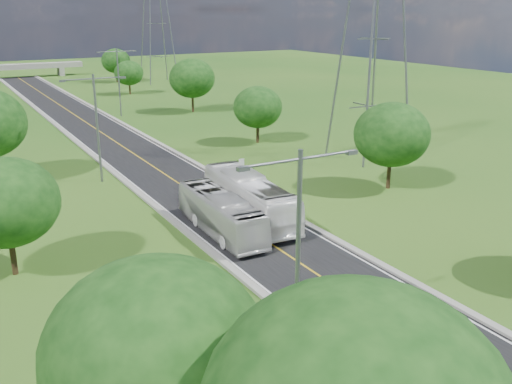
# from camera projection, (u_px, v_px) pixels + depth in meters

# --- Properties ---
(ground) EXTENTS (260.00, 260.00, 0.00)m
(ground) POSITION_uv_depth(u_px,v_px,m) (118.00, 143.00, 69.03)
(ground) COLOR #215217
(ground) RESTS_ON ground
(road) EXTENTS (8.00, 150.00, 0.06)m
(road) POSITION_uv_depth(u_px,v_px,m) (104.00, 134.00, 73.97)
(road) COLOR black
(road) RESTS_ON ground
(curb_left) EXTENTS (0.50, 150.00, 0.22)m
(curb_left) POSITION_uv_depth(u_px,v_px,m) (70.00, 137.00, 71.94)
(curb_left) COLOR gray
(curb_left) RESTS_ON ground
(curb_right) EXTENTS (0.50, 150.00, 0.22)m
(curb_right) POSITION_uv_depth(u_px,v_px,m) (136.00, 130.00, 75.96)
(curb_right) COLOR gray
(curb_right) RESTS_ON ground
(speed_limit_sign) EXTENTS (0.55, 0.09, 2.40)m
(speed_limit_sign) POSITION_uv_depth(u_px,v_px,m) (241.00, 167.00, 52.80)
(speed_limit_sign) COLOR slate
(speed_limit_sign) RESTS_ON ground
(overpass) EXTENTS (30.00, 3.00, 3.20)m
(overpass) POSITION_uv_depth(u_px,v_px,m) (17.00, 67.00, 134.40)
(overpass) COLOR gray
(overpass) RESTS_ON ground
(streetlight_near_left) EXTENTS (5.90, 0.25, 10.00)m
(streetlight_near_left) POSITION_uv_depth(u_px,v_px,m) (298.00, 241.00, 24.70)
(streetlight_near_left) COLOR slate
(streetlight_near_left) RESTS_ON ground
(streetlight_mid_left) EXTENTS (5.90, 0.25, 10.00)m
(streetlight_mid_left) POSITION_uv_depth(u_px,v_px,m) (97.00, 119.00, 51.97)
(streetlight_mid_left) COLOR slate
(streetlight_mid_left) RESTS_ON ground
(streetlight_far_right) EXTENTS (5.90, 0.25, 10.00)m
(streetlight_far_right) POSITION_uv_depth(u_px,v_px,m) (118.00, 77.00, 84.92)
(streetlight_far_right) COLOR slate
(streetlight_far_right) RESTS_ON ground
(power_tower_near) EXTENTS (9.00, 6.40, 28.00)m
(power_tower_near) POSITION_uv_depth(u_px,v_px,m) (375.00, 25.00, 58.62)
(power_tower_near) COLOR slate
(power_tower_near) RESTS_ON ground
(power_tower_far) EXTENTS (9.00, 6.40, 28.00)m
(power_tower_far) POSITION_uv_depth(u_px,v_px,m) (156.00, 17.00, 122.48)
(power_tower_far) COLOR slate
(power_tower_far) RESTS_ON ground
(tree_la) EXTENTS (7.14, 7.14, 8.30)m
(tree_la) POSITION_uv_depth(u_px,v_px,m) (156.00, 353.00, 17.82)
(tree_la) COLOR black
(tree_la) RESTS_ON ground
(tree_lb) EXTENTS (6.30, 6.30, 7.33)m
(tree_lb) POSITION_uv_depth(u_px,v_px,m) (6.00, 202.00, 33.60)
(tree_lb) COLOR black
(tree_lb) RESTS_ON ground
(tree_rb) EXTENTS (6.72, 6.72, 7.82)m
(tree_rb) POSITION_uv_depth(u_px,v_px,m) (392.00, 135.00, 50.28)
(tree_rb) COLOR black
(tree_rb) RESTS_ON ground
(tree_rc) EXTENTS (5.88, 5.88, 6.84)m
(tree_rc) POSITION_uv_depth(u_px,v_px,m) (258.00, 107.00, 68.18)
(tree_rc) COLOR black
(tree_rc) RESTS_ON ground
(tree_rd) EXTENTS (7.14, 7.14, 8.30)m
(tree_rd) POSITION_uv_depth(u_px,v_px,m) (192.00, 78.00, 88.67)
(tree_rd) COLOR black
(tree_rd) RESTS_ON ground
(tree_re) EXTENTS (5.46, 5.46, 6.35)m
(tree_re) POSITION_uv_depth(u_px,v_px,m) (129.00, 73.00, 107.70)
(tree_re) COLOR black
(tree_re) RESTS_ON ground
(tree_rf) EXTENTS (6.30, 6.30, 7.33)m
(tree_rf) POSITION_uv_depth(u_px,v_px,m) (116.00, 61.00, 125.70)
(tree_rf) COLOR black
(tree_rf) RESTS_ON ground
(bus_outbound) EXTENTS (3.79, 12.42, 3.41)m
(bus_outbound) POSITION_uv_depth(u_px,v_px,m) (249.00, 198.00, 43.51)
(bus_outbound) COLOR white
(bus_outbound) RESTS_ON road
(bus_inbound) EXTENTS (2.76, 10.61, 2.94)m
(bus_inbound) POSITION_uv_depth(u_px,v_px,m) (221.00, 214.00, 40.88)
(bus_inbound) COLOR silver
(bus_inbound) RESTS_ON road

